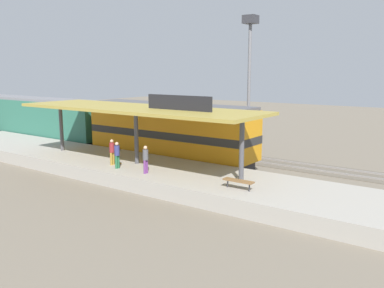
% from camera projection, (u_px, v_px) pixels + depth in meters
% --- Properties ---
extents(ground_plane, '(120.00, 120.00, 0.00)m').
position_uv_depth(ground_plane, '(194.00, 160.00, 33.22)').
color(ground_plane, '#706656').
extents(track_near, '(3.20, 110.00, 0.16)m').
position_uv_depth(track_near, '(179.00, 164.00, 31.62)').
color(track_near, '#5F5649').
rests_on(track_near, ground).
extents(track_far, '(3.20, 110.00, 0.16)m').
position_uv_depth(track_far, '(212.00, 154.00, 35.29)').
color(track_far, '#5F5649').
rests_on(track_far, ground).
extents(platform, '(6.00, 44.00, 0.90)m').
position_uv_depth(platform, '(137.00, 170.00, 27.88)').
color(platform, '#9E998E').
rests_on(platform, ground).
extents(station_canopy, '(5.20, 18.00, 4.70)m').
position_uv_depth(station_canopy, '(137.00, 110.00, 27.11)').
color(station_canopy, '#47474C').
rests_on(station_canopy, platform).
extents(platform_bench, '(0.44, 1.70, 0.50)m').
position_uv_depth(platform_bench, '(238.00, 181.00, 21.63)').
color(platform_bench, '#333338').
rests_on(platform_bench, platform).
extents(locomotive, '(2.93, 14.43, 4.44)m').
position_uv_depth(locomotive, '(169.00, 132.00, 31.75)').
color(locomotive, '#28282D').
rests_on(locomotive, track_near).
extents(passenger_carriage_single, '(2.90, 20.00, 4.24)m').
position_uv_depth(passenger_carriage_single, '(32.00, 118.00, 42.15)').
color(passenger_carriage_single, '#28282D').
rests_on(passenger_carriage_single, track_near).
extents(freight_car, '(2.80, 12.00, 3.54)m').
position_uv_depth(freight_car, '(136.00, 124.00, 40.06)').
color(freight_car, '#28282D').
rests_on(freight_car, track_far).
extents(light_mast, '(1.10, 1.10, 11.70)m').
position_uv_depth(light_mast, '(250.00, 55.00, 35.37)').
color(light_mast, slate).
rests_on(light_mast, ground).
extents(person_waiting, '(0.34, 0.34, 1.71)m').
position_uv_depth(person_waiting, '(146.00, 158.00, 24.92)').
color(person_waiting, '#663375').
rests_on(person_waiting, platform).
extents(person_walking, '(0.34, 0.34, 1.71)m').
position_uv_depth(person_walking, '(117.00, 154.00, 26.22)').
color(person_walking, '#23603D').
rests_on(person_walking, platform).
extents(person_boarding, '(0.34, 0.34, 1.71)m').
position_uv_depth(person_boarding, '(112.00, 151.00, 27.21)').
color(person_boarding, olive).
rests_on(person_boarding, platform).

